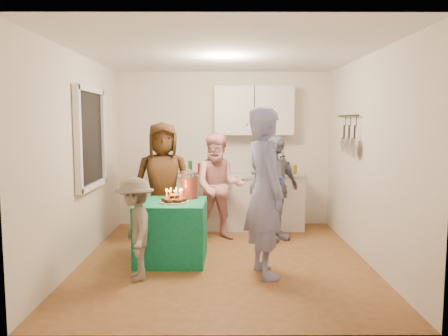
{
  "coord_description": "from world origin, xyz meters",
  "views": [
    {
      "loc": [
        -0.02,
        -5.45,
        1.76
      ],
      "look_at": [
        0.0,
        0.35,
        1.15
      ],
      "focal_mm": 35.0,
      "sensor_mm": 36.0,
      "label": 1
    }
  ],
  "objects_px": {
    "woman_back_center": "(219,187)",
    "party_table": "(172,231)",
    "counter": "(236,203)",
    "child_near_left": "(135,229)",
    "microwave": "(268,165)",
    "woman_back_left": "(163,183)",
    "man_birthday": "(265,192)",
    "woman_back_right": "(274,188)",
    "punch_jar": "(189,186)"
  },
  "relations": [
    {
      "from": "woman_back_left",
      "to": "woman_back_center",
      "type": "height_order",
      "value": "woman_back_left"
    },
    {
      "from": "counter",
      "to": "woman_back_center",
      "type": "height_order",
      "value": "woman_back_center"
    },
    {
      "from": "man_birthday",
      "to": "child_near_left",
      "type": "height_order",
      "value": "man_birthday"
    },
    {
      "from": "woman_back_right",
      "to": "child_near_left",
      "type": "relative_size",
      "value": 1.36
    },
    {
      "from": "man_birthday",
      "to": "woman_back_right",
      "type": "height_order",
      "value": "man_birthday"
    },
    {
      "from": "counter",
      "to": "microwave",
      "type": "relative_size",
      "value": 4.11
    },
    {
      "from": "man_birthday",
      "to": "woman_back_right",
      "type": "relative_size",
      "value": 1.23
    },
    {
      "from": "woman_back_right",
      "to": "child_near_left",
      "type": "distance_m",
      "value": 2.4
    },
    {
      "from": "woman_back_center",
      "to": "woman_back_left",
      "type": "bearing_deg",
      "value": -167.1
    },
    {
      "from": "party_table",
      "to": "child_near_left",
      "type": "height_order",
      "value": "child_near_left"
    },
    {
      "from": "counter",
      "to": "microwave",
      "type": "xyz_separation_m",
      "value": [
        0.54,
        0.0,
        0.63
      ]
    },
    {
      "from": "party_table",
      "to": "man_birthday",
      "type": "bearing_deg",
      "value": -25.01
    },
    {
      "from": "woman_back_center",
      "to": "party_table",
      "type": "bearing_deg",
      "value": -121.16
    },
    {
      "from": "counter",
      "to": "woman_back_right",
      "type": "xyz_separation_m",
      "value": [
        0.55,
        -0.75,
        0.36
      ]
    },
    {
      "from": "punch_jar",
      "to": "child_near_left",
      "type": "relative_size",
      "value": 0.29
    },
    {
      "from": "counter",
      "to": "man_birthday",
      "type": "xyz_separation_m",
      "value": [
        0.27,
        -2.24,
        0.54
      ]
    },
    {
      "from": "woman_back_right",
      "to": "child_near_left",
      "type": "height_order",
      "value": "woman_back_right"
    },
    {
      "from": "counter",
      "to": "party_table",
      "type": "relative_size",
      "value": 2.59
    },
    {
      "from": "counter",
      "to": "woman_back_left",
      "type": "distance_m",
      "value": 1.48
    },
    {
      "from": "man_birthday",
      "to": "woman_back_left",
      "type": "distance_m",
      "value": 1.91
    },
    {
      "from": "microwave",
      "to": "woman_back_left",
      "type": "bearing_deg",
      "value": -142.12
    },
    {
      "from": "woman_back_center",
      "to": "child_near_left",
      "type": "bearing_deg",
      "value": -119.45
    },
    {
      "from": "microwave",
      "to": "woman_back_left",
      "type": "xyz_separation_m",
      "value": [
        -1.62,
        -0.89,
        -0.18
      ]
    },
    {
      "from": "man_birthday",
      "to": "microwave",
      "type": "bearing_deg",
      "value": -20.93
    },
    {
      "from": "man_birthday",
      "to": "woman_back_right",
      "type": "distance_m",
      "value": 1.53
    },
    {
      "from": "counter",
      "to": "punch_jar",
      "type": "xyz_separation_m",
      "value": [
        -0.65,
        -1.48,
        0.5
      ]
    },
    {
      "from": "microwave",
      "to": "woman_back_center",
      "type": "xyz_separation_m",
      "value": [
        -0.81,
        -0.7,
        -0.26
      ]
    },
    {
      "from": "man_birthday",
      "to": "counter",
      "type": "bearing_deg",
      "value": -7.26
    },
    {
      "from": "party_table",
      "to": "woman_back_right",
      "type": "bearing_deg",
      "value": 34.13
    },
    {
      "from": "microwave",
      "to": "punch_jar",
      "type": "distance_m",
      "value": 1.9
    },
    {
      "from": "man_birthday",
      "to": "woman_back_center",
      "type": "height_order",
      "value": "man_birthday"
    },
    {
      "from": "microwave",
      "to": "party_table",
      "type": "bearing_deg",
      "value": -120.41
    },
    {
      "from": "party_table",
      "to": "child_near_left",
      "type": "bearing_deg",
      "value": -115.89
    },
    {
      "from": "man_birthday",
      "to": "punch_jar",
      "type": "bearing_deg",
      "value": 36.35
    },
    {
      "from": "punch_jar",
      "to": "woman_back_right",
      "type": "height_order",
      "value": "woman_back_right"
    },
    {
      "from": "microwave",
      "to": "woman_back_left",
      "type": "relative_size",
      "value": 0.3
    },
    {
      "from": "counter",
      "to": "party_table",
      "type": "distance_m",
      "value": 1.92
    },
    {
      "from": "microwave",
      "to": "woman_back_center",
      "type": "bearing_deg",
      "value": -130.4
    },
    {
      "from": "punch_jar",
      "to": "party_table",
      "type": "bearing_deg",
      "value": -132.47
    },
    {
      "from": "woman_back_center",
      "to": "counter",
      "type": "bearing_deg",
      "value": 67.6
    },
    {
      "from": "party_table",
      "to": "child_near_left",
      "type": "relative_size",
      "value": 0.73
    },
    {
      "from": "microwave",
      "to": "punch_jar",
      "type": "bearing_deg",
      "value": -119.9
    },
    {
      "from": "punch_jar",
      "to": "man_birthday",
      "type": "xyz_separation_m",
      "value": [
        0.92,
        -0.76,
        0.04
      ]
    },
    {
      "from": "woman_back_right",
      "to": "woman_back_left",
      "type": "bearing_deg",
      "value": 148.73
    },
    {
      "from": "punch_jar",
      "to": "woman_back_left",
      "type": "distance_m",
      "value": 0.73
    },
    {
      "from": "counter",
      "to": "child_near_left",
      "type": "bearing_deg",
      "value": -116.6
    },
    {
      "from": "microwave",
      "to": "counter",
      "type": "bearing_deg",
      "value": -171.03
    },
    {
      "from": "microwave",
      "to": "child_near_left",
      "type": "relative_size",
      "value": 0.46
    },
    {
      "from": "counter",
      "to": "microwave",
      "type": "height_order",
      "value": "microwave"
    },
    {
      "from": "party_table",
      "to": "woman_back_right",
      "type": "distance_m",
      "value": 1.76
    }
  ]
}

